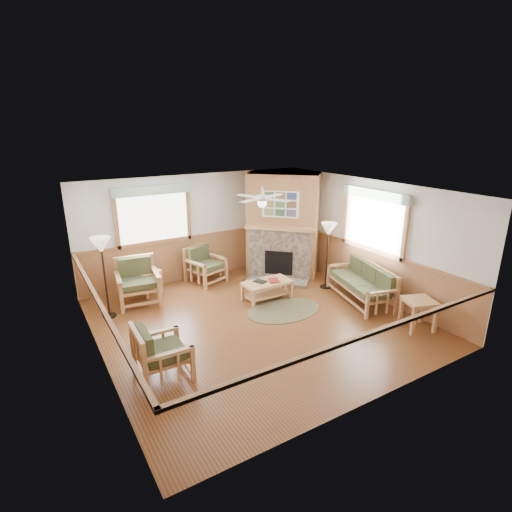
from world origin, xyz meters
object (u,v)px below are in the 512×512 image
armchair_back_right (206,265)px  end_table_chairs (148,282)px  armchair_back_left (138,282)px  end_table_sofa (418,314)px  armchair_left (162,352)px  floor_lamp_left (105,278)px  floor_lamp_right (327,256)px  coffee_table (267,291)px  sofa (360,283)px  footstool (275,286)px

armchair_back_right → end_table_chairs: size_ratio=1.56×
armchair_back_left → end_table_sofa: 5.97m
armchair_left → end_table_chairs: (0.77, 3.39, -0.16)m
floor_lamp_left → floor_lamp_right: bearing=-12.8°
coffee_table → end_table_chairs: size_ratio=1.92×
armchair_back_right → coffee_table: (0.75, -1.75, -0.23)m
armchair_left → coffee_table: 3.45m
sofa → coffee_table: (-1.79, 1.13, -0.20)m
sofa → end_table_sofa: sofa is taller
end_table_sofa → armchair_back_right: bearing=119.7°
sofa → armchair_left: 4.84m
armchair_back_left → end_table_chairs: bearing=57.1°
sofa → coffee_table: bearing=-107.6°
sofa → end_table_chairs: sofa is taller
end_table_chairs → end_table_sofa: (4.04, -4.45, 0.02)m
armchair_left → floor_lamp_right: 4.91m
armchair_back_left → floor_lamp_left: size_ratio=0.58×
armchair_back_left → armchair_back_right: 1.87m
sofa → armchair_back_left: 5.02m
armchair_back_left → end_table_sofa: (4.36, -4.07, -0.19)m
end_table_chairs → armchair_back_left: bearing=-130.3°
end_table_sofa → armchair_back_left: bearing=137.0°
armchair_back_right → end_table_sofa: (2.53, -4.45, -0.14)m
end_table_chairs → end_table_sofa: bearing=-47.8°
armchair_back_left → armchair_left: size_ratio=1.12×
armchair_back_left → end_table_sofa: bearing=-35.5°
coffee_table → armchair_back_right: bearing=112.4°
coffee_table → footstool: coffee_table is taller
armchair_left → end_table_chairs: size_ratio=1.55×
footstool → floor_lamp_right: (1.28, -0.36, 0.64)m
sofa → coffee_table: sofa is taller
armchair_left → end_table_sofa: size_ratio=1.44×
end_table_chairs → footstool: (2.61, -1.53, -0.10)m
coffee_table → footstool: bearing=30.9°
sofa → armchair_back_left: armchair_back_left is taller
coffee_table → end_table_chairs: bearing=141.4°
floor_lamp_left → floor_lamp_right: (4.95, -1.13, -0.04)m
armchair_back_left → coffee_table: bearing=-20.5°
coffee_table → floor_lamp_right: bearing=-5.5°
armchair_left → floor_lamp_right: (4.66, 1.51, 0.38)m
footstool → armchair_back_right: bearing=125.9°
sofa → end_table_sofa: 1.58m
sofa → armchair_left: (-4.81, -0.51, 0.02)m
coffee_table → floor_lamp_left: bearing=162.6°
armchair_left → footstool: size_ratio=2.05×
end_table_sofa → end_table_chairs: bearing=132.2°
sofa → armchair_back_left: size_ratio=1.85×
end_table_chairs → footstool: bearing=-30.4°
coffee_table → end_table_sofa: bearing=-57.3°
coffee_table → footstool: 0.42m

